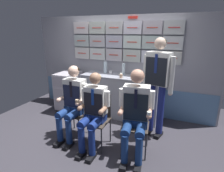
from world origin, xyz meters
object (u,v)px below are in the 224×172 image
at_px(folding_chair_center, 98,114).
at_px(water_bottle_short, 146,74).
at_px(folding_chair_left, 78,106).
at_px(service_trolley, 69,90).
at_px(crew_member_center, 93,109).
at_px(folding_chair_near_trolley, 136,118).
at_px(snack_banana, 152,76).
at_px(crew_member_left, 72,100).
at_px(crew_member_near_trolley, 136,110).
at_px(paper_cup_tan, 121,76).
at_px(crew_member_standing, 158,79).

distance_m(folding_chair_center, water_bottle_short, 1.22).
bearing_deg(folding_chair_left, service_trolley, 133.90).
bearing_deg(service_trolley, crew_member_center, -41.72).
distance_m(folding_chair_center, folding_chair_near_trolley, 0.63).
height_order(folding_chair_center, crew_member_center, crew_member_center).
bearing_deg(snack_banana, folding_chair_center, -116.14).
height_order(crew_member_left, folding_chair_center, crew_member_left).
xyz_separation_m(service_trolley, folding_chair_center, (1.28, -0.98, 0.04)).
bearing_deg(crew_member_left, folding_chair_center, 1.88).
relative_size(folding_chair_near_trolley, water_bottle_short, 3.58).
xyz_separation_m(crew_member_center, crew_member_near_trolley, (0.64, 0.10, 0.06)).
relative_size(crew_member_center, water_bottle_short, 5.17).
bearing_deg(folding_chair_center, water_bottle_short, 60.99).
distance_m(paper_cup_tan, snack_banana, 0.63).
bearing_deg(crew_member_near_trolley, water_bottle_short, 95.94).
xyz_separation_m(crew_member_center, folding_chair_near_trolley, (0.62, 0.25, -0.15)).
height_order(service_trolley, snack_banana, snack_banana).
height_order(folding_chair_center, crew_member_near_trolley, crew_member_near_trolley).
height_order(paper_cup_tan, snack_banana, paper_cup_tan).
xyz_separation_m(crew_member_near_trolley, snack_banana, (-0.04, 1.30, 0.20)).
distance_m(crew_member_standing, paper_cup_tan, 0.84).
height_order(crew_member_near_trolley, snack_banana, crew_member_near_trolley).
height_order(folding_chair_left, water_bottle_short, water_bottle_short).
bearing_deg(folding_chair_near_trolley, folding_chair_left, 176.98).
bearing_deg(folding_chair_near_trolley, crew_member_near_trolley, -80.73).
bearing_deg(folding_chair_center, service_trolley, 142.51).
height_order(crew_member_center, folding_chair_near_trolley, crew_member_center).
distance_m(crew_member_left, snack_banana, 1.67).
bearing_deg(crew_member_left, crew_member_center, -17.06).
relative_size(service_trolley, crew_member_center, 0.73).
relative_size(crew_member_standing, paper_cup_tan, 22.68).
distance_m(folding_chair_left, paper_cup_tan, 1.04).
height_order(crew_member_center, snack_banana, crew_member_center).
distance_m(crew_member_center, water_bottle_short, 1.30).
relative_size(crew_member_center, folding_chair_near_trolley, 1.45).
bearing_deg(crew_member_center, folding_chair_near_trolley, 22.14).
distance_m(service_trolley, crew_member_left, 1.30).
height_order(folding_chair_center, water_bottle_short, water_bottle_short).
relative_size(crew_member_left, folding_chair_center, 1.50).
bearing_deg(folding_chair_near_trolley, crew_member_standing, 69.51).
height_order(service_trolley, folding_chair_near_trolley, service_trolley).
bearing_deg(snack_banana, water_bottle_short, -104.37).
height_order(service_trolley, water_bottle_short, water_bottle_short).
height_order(folding_chair_near_trolley, paper_cup_tan, paper_cup_tan).
xyz_separation_m(crew_member_left, snack_banana, (1.08, 1.25, 0.23)).
bearing_deg(folding_chair_center, crew_member_center, -88.52).
height_order(service_trolley, crew_member_left, crew_member_left).
bearing_deg(snack_banana, folding_chair_left, -134.78).
height_order(crew_member_center, water_bottle_short, crew_member_center).
distance_m(folding_chair_center, crew_member_near_trolley, 0.68).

